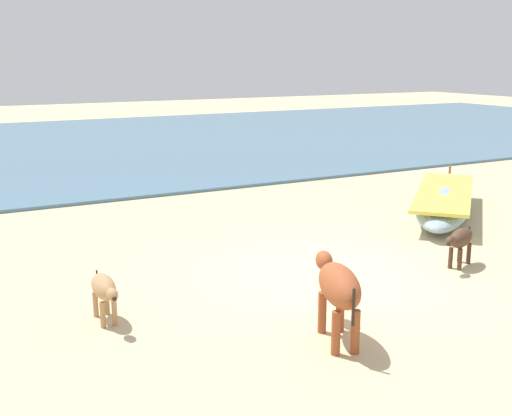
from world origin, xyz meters
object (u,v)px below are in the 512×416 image
object	(u,v)px
fishing_boat_2	(444,202)
calf_near_dark	(460,240)
calf_far_tan	(104,289)
cow_second_adult_rust	(338,287)

from	to	relation	value
fishing_boat_2	calf_near_dark	size ratio (longest dim) A/B	4.51
fishing_boat_2	calf_far_tan	bearing A→B (deg)	152.57
calf_near_dark	calf_far_tan	size ratio (longest dim) A/B	0.97
fishing_boat_2	cow_second_adult_rust	xyz separation A→B (m)	(-5.68, -4.07, 0.39)
fishing_boat_2	calf_far_tan	size ratio (longest dim) A/B	4.40
calf_near_dark	cow_second_adult_rust	world-z (taller)	cow_second_adult_rust
calf_far_tan	calf_near_dark	bearing A→B (deg)	86.40
fishing_boat_2	calf_far_tan	xyz separation A→B (m)	(-8.01, -2.20, 0.15)
calf_near_dark	calf_far_tan	xyz separation A→B (m)	(-5.72, 0.51, -0.01)
fishing_boat_2	cow_second_adult_rust	bearing A→B (deg)	172.84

